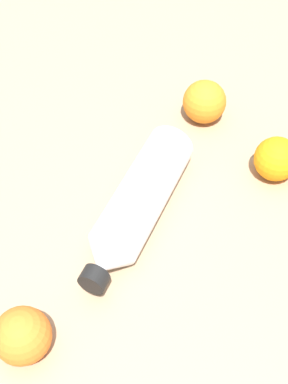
{
  "coord_description": "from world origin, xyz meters",
  "views": [
    {
      "loc": [
        0.14,
        -0.49,
        0.69
      ],
      "look_at": [
        0.01,
        0.02,
        0.04
      ],
      "focal_mm": 50.03,
      "sensor_mm": 36.0,
      "label": 1
    }
  ],
  "objects_px": {
    "orange_1": "(276,159)",
    "orange_2": "(204,102)",
    "water_bottle": "(137,203)",
    "orange_3": "(22,336)"
  },
  "relations": [
    {
      "from": "water_bottle",
      "to": "orange_3",
      "type": "distance_m",
      "value": 0.26
    },
    {
      "from": "orange_3",
      "to": "water_bottle",
      "type": "bearing_deg",
      "value": 69.92
    },
    {
      "from": "orange_2",
      "to": "orange_3",
      "type": "bearing_deg",
      "value": -106.53
    },
    {
      "from": "water_bottle",
      "to": "orange_1",
      "type": "bearing_deg",
      "value": 136.46
    },
    {
      "from": "orange_1",
      "to": "orange_2",
      "type": "bearing_deg",
      "value": 142.02
    },
    {
      "from": "water_bottle",
      "to": "orange_3",
      "type": "height_order",
      "value": "water_bottle"
    },
    {
      "from": "water_bottle",
      "to": "orange_2",
      "type": "relative_size",
      "value": 3.83
    },
    {
      "from": "orange_2",
      "to": "orange_3",
      "type": "distance_m",
      "value": 0.52
    },
    {
      "from": "orange_1",
      "to": "orange_2",
      "type": "xyz_separation_m",
      "value": [
        -0.14,
        0.11,
        0.0
      ]
    },
    {
      "from": "orange_3",
      "to": "orange_1",
      "type": "bearing_deg",
      "value": 53.67
    }
  ]
}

